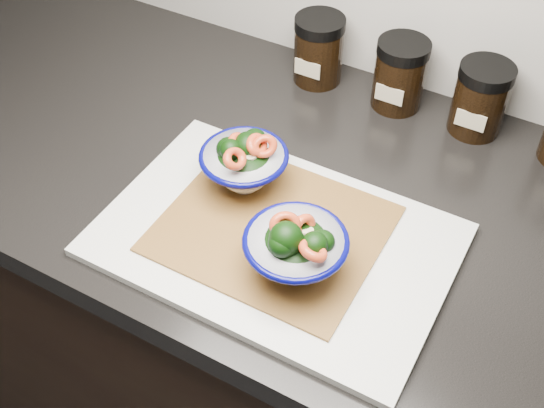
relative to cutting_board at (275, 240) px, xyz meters
The scene contains 9 objects.
cabinet 0.51m from the cutting_board, 38.41° to the left, with size 3.43×0.58×0.86m, color black.
countertop 0.19m from the cutting_board, 38.41° to the left, with size 3.50×0.60×0.04m, color black.
cutting_board is the anchor object (origin of this frame).
bamboo_mat 0.02m from the cutting_board, 137.17° to the left, with size 0.28×0.24×0.00m, color olive.
bowl_left 0.12m from the cutting_board, 142.81° to the left, with size 0.12×0.12×0.10m.
bowl_right 0.08m from the cutting_board, 38.72° to the right, with size 0.13×0.13×0.09m.
spice_jar_a 0.38m from the cutting_board, 108.05° to the left, with size 0.08×0.08×0.11m.
spice_jar_b 0.36m from the cutting_board, 85.86° to the left, with size 0.08×0.08×0.11m.
spice_jar_c 0.39m from the cutting_board, 66.50° to the left, with size 0.08×0.08×0.11m.
Camera 1 is at (0.14, 0.82, 1.58)m, focal length 45.00 mm.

